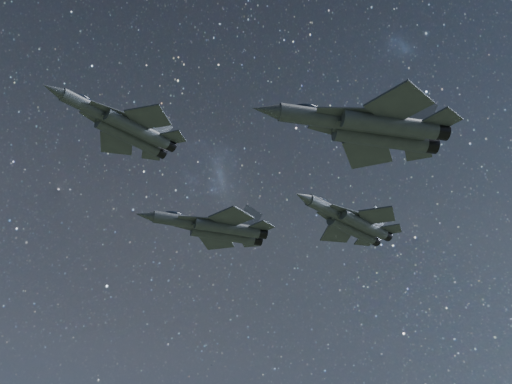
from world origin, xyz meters
TOP-DOWN VIEW (x-y plane):
  - jet_lead at (-14.11, -0.09)m, footprint 15.80×10.96m
  - jet_left at (4.94, 13.01)m, footprint 18.72×12.66m
  - jet_right at (2.87, -18.64)m, footprint 19.04×12.60m
  - jet_slot at (18.68, 1.02)m, footprint 17.76×12.39m

SIDE VIEW (x-z plane):
  - jet_right at x=2.87m, z-range 146.96..151.82m
  - jet_slot at x=18.68m, z-range 150.92..155.39m
  - jet_left at x=4.94m, z-range 151.07..155.78m
  - jet_lead at x=-14.11m, z-range 152.00..155.97m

